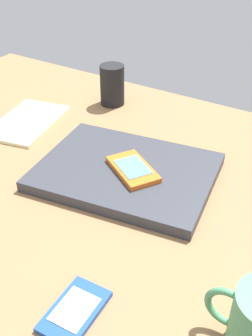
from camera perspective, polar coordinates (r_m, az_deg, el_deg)
The scene contains 6 objects.
desk_surface at distance 85.11cm, azimuth -5.89°, elevation -0.11°, with size 120.00×80.00×3.00cm, color olive.
laptop_closed at distance 79.23cm, azimuth 0.00°, elevation -0.54°, with size 32.60×24.48×2.19cm, color #33353D.
cell_phone_on_laptop at distance 77.42cm, azimuth 1.10°, elevation -0.01°, with size 12.56×11.04×1.14cm.
cell_phone_on_desk at distance 57.67cm, azimuth -7.04°, elevation -18.91°, with size 6.30×9.96×0.95cm.
pen_cup at distance 105.73cm, azimuth -1.90°, elevation 11.31°, with size 6.04×6.04×10.11cm, color black.
notepad at distance 100.74cm, azimuth -13.38°, elevation 6.19°, with size 12.59×20.06×0.80cm, color #F2EDB2.
Camera 1 is at (-44.38, 54.56, 49.44)cm, focal length 44.40 mm.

